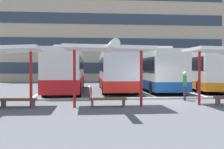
{
  "coord_description": "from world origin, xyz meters",
  "views": [
    {
      "loc": [
        -4.33,
        -16.2,
        1.96
      ],
      "look_at": [
        -2.52,
        2.72,
        1.52
      ],
      "focal_mm": 44.22,
      "sensor_mm": 36.0,
      "label": 1
    }
  ],
  "objects_px": {
    "coach_bus_1": "(116,71)",
    "waiting_shelter_1": "(109,50)",
    "bench_1": "(18,101)",
    "bench_2": "(108,100)",
    "waiting_passenger_1": "(185,83)",
    "coach_bus_2": "(156,71)",
    "coach_bus_0": "(67,71)",
    "coach_bus_3": "(199,70)"
  },
  "relations": [
    {
      "from": "coach_bus_3",
      "to": "bench_1",
      "type": "relative_size",
      "value": 6.21
    },
    {
      "from": "coach_bus_0",
      "to": "coach_bus_1",
      "type": "xyz_separation_m",
      "value": [
        4.19,
        0.56,
        -0.01
      ]
    },
    {
      "from": "bench_1",
      "to": "coach_bus_2",
      "type": "bearing_deg",
      "value": 45.11
    },
    {
      "from": "coach_bus_1",
      "to": "coach_bus_2",
      "type": "distance_m",
      "value": 3.5
    },
    {
      "from": "waiting_passenger_1",
      "to": "coach_bus_3",
      "type": "bearing_deg",
      "value": 61.88
    },
    {
      "from": "coach_bus_1",
      "to": "coach_bus_2",
      "type": "relative_size",
      "value": 1.05
    },
    {
      "from": "coach_bus_0",
      "to": "coach_bus_1",
      "type": "height_order",
      "value": "coach_bus_0"
    },
    {
      "from": "coach_bus_2",
      "to": "coach_bus_3",
      "type": "bearing_deg",
      "value": 9.83
    },
    {
      "from": "coach_bus_0",
      "to": "waiting_shelter_1",
      "type": "distance_m",
      "value": 10.26
    },
    {
      "from": "coach_bus_3",
      "to": "waiting_passenger_1",
      "type": "height_order",
      "value": "coach_bus_3"
    },
    {
      "from": "waiting_shelter_1",
      "to": "bench_2",
      "type": "xyz_separation_m",
      "value": [
        0.0,
        0.45,
        -2.53
      ]
    },
    {
      "from": "coach_bus_2",
      "to": "bench_1",
      "type": "xyz_separation_m",
      "value": [
        -9.43,
        -9.47,
        -1.39
      ]
    },
    {
      "from": "coach_bus_3",
      "to": "waiting_shelter_1",
      "type": "height_order",
      "value": "coach_bus_3"
    },
    {
      "from": "coach_bus_2",
      "to": "coach_bus_0",
      "type": "bearing_deg",
      "value": -178.37
    },
    {
      "from": "waiting_shelter_1",
      "to": "waiting_passenger_1",
      "type": "xyz_separation_m",
      "value": [
        4.87,
        2.74,
        -1.84
      ]
    },
    {
      "from": "coach_bus_1",
      "to": "waiting_passenger_1",
      "type": "bearing_deg",
      "value": -66.19
    },
    {
      "from": "coach_bus_0",
      "to": "bench_1",
      "type": "height_order",
      "value": "coach_bus_0"
    },
    {
      "from": "coach_bus_2",
      "to": "bench_2",
      "type": "distance_m",
      "value": 10.9
    },
    {
      "from": "bench_1",
      "to": "waiting_passenger_1",
      "type": "xyz_separation_m",
      "value": [
        9.33,
        2.15,
        0.69
      ]
    },
    {
      "from": "coach_bus_3",
      "to": "coach_bus_2",
      "type": "bearing_deg",
      "value": -170.17
    },
    {
      "from": "coach_bus_3",
      "to": "waiting_shelter_1",
      "type": "distance_m",
      "value": 14.19
    },
    {
      "from": "coach_bus_1",
      "to": "coach_bus_3",
      "type": "distance_m",
      "value": 7.69
    },
    {
      "from": "coach_bus_1",
      "to": "waiting_shelter_1",
      "type": "xyz_separation_m",
      "value": [
        -1.49,
        -10.39,
        1.18
      ]
    },
    {
      "from": "waiting_passenger_1",
      "to": "bench_2",
      "type": "bearing_deg",
      "value": -154.84
    },
    {
      "from": "coach_bus_3",
      "to": "waiting_passenger_1",
      "type": "relative_size",
      "value": 6.41
    },
    {
      "from": "waiting_shelter_1",
      "to": "bench_2",
      "type": "bearing_deg",
      "value": 90.0
    },
    {
      "from": "bench_1",
      "to": "waiting_shelter_1",
      "type": "distance_m",
      "value": 5.16
    },
    {
      "from": "coach_bus_2",
      "to": "waiting_passenger_1",
      "type": "xyz_separation_m",
      "value": [
        -0.1,
        -7.31,
        -0.69
      ]
    },
    {
      "from": "bench_1",
      "to": "waiting_passenger_1",
      "type": "distance_m",
      "value": 9.6
    },
    {
      "from": "coach_bus_0",
      "to": "waiting_shelter_1",
      "type": "xyz_separation_m",
      "value": [
        2.7,
        -9.83,
        1.18
      ]
    },
    {
      "from": "coach_bus_2",
      "to": "waiting_shelter_1",
      "type": "xyz_separation_m",
      "value": [
        -4.97,
        -10.05,
        1.15
      ]
    },
    {
      "from": "bench_2",
      "to": "bench_1",
      "type": "bearing_deg",
      "value": 178.27
    },
    {
      "from": "bench_2",
      "to": "waiting_shelter_1",
      "type": "bearing_deg",
      "value": -90.0
    },
    {
      "from": "coach_bus_3",
      "to": "bench_1",
      "type": "xyz_separation_m",
      "value": [
        -13.63,
        -10.19,
        -1.43
      ]
    },
    {
      "from": "coach_bus_2",
      "to": "coach_bus_3",
      "type": "relative_size",
      "value": 0.92
    },
    {
      "from": "waiting_passenger_1",
      "to": "waiting_shelter_1",
      "type": "bearing_deg",
      "value": -150.64
    },
    {
      "from": "coach_bus_1",
      "to": "waiting_passenger_1",
      "type": "relative_size",
      "value": 6.18
    },
    {
      "from": "coach_bus_3",
      "to": "waiting_shelter_1",
      "type": "xyz_separation_m",
      "value": [
        -9.16,
        -10.78,
        1.1
      ]
    },
    {
      "from": "bench_1",
      "to": "bench_2",
      "type": "height_order",
      "value": "same"
    },
    {
      "from": "waiting_shelter_1",
      "to": "waiting_passenger_1",
      "type": "relative_size",
      "value": 2.74
    },
    {
      "from": "coach_bus_0",
      "to": "bench_1",
      "type": "relative_size",
      "value": 6.61
    },
    {
      "from": "coach_bus_3",
      "to": "waiting_passenger_1",
      "type": "distance_m",
      "value": 9.15
    }
  ]
}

